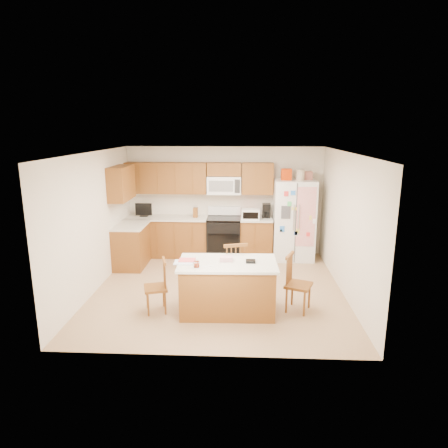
# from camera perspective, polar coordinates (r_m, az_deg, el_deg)

# --- Properties ---
(ground) EXTENTS (4.50, 4.50, 0.00)m
(ground) POSITION_cam_1_polar(r_m,az_deg,el_deg) (7.51, -0.75, -9.22)
(ground) COLOR brown
(ground) RESTS_ON ground
(room_shell) EXTENTS (4.60, 4.60, 2.52)m
(room_shell) POSITION_cam_1_polar(r_m,az_deg,el_deg) (7.08, -0.78, 1.59)
(room_shell) COLOR beige
(room_shell) RESTS_ON ground
(cabinetry) EXTENTS (3.36, 1.56, 2.15)m
(cabinetry) POSITION_cam_1_polar(r_m,az_deg,el_deg) (9.04, -6.29, 0.75)
(cabinetry) COLOR brown
(cabinetry) RESTS_ON ground
(stove) EXTENTS (0.76, 0.65, 1.13)m
(stove) POSITION_cam_1_polar(r_m,az_deg,el_deg) (9.19, -0.01, -1.80)
(stove) COLOR black
(stove) RESTS_ON ground
(refrigerator) EXTENTS (0.90, 0.79, 2.04)m
(refrigerator) POSITION_cam_1_polar(r_m,az_deg,el_deg) (9.08, 9.92, 0.72)
(refrigerator) COLOR white
(refrigerator) RESTS_ON ground
(island) EXTENTS (1.62, 0.94, 0.94)m
(island) POSITION_cam_1_polar(r_m,az_deg,el_deg) (6.48, 0.50, -8.96)
(island) COLOR brown
(island) RESTS_ON ground
(windsor_chair_left) EXTENTS (0.45, 0.46, 0.87)m
(windsor_chair_left) POSITION_cam_1_polar(r_m,az_deg,el_deg) (6.59, -9.55, -8.90)
(windsor_chair_left) COLOR brown
(windsor_chair_left) RESTS_ON ground
(windsor_chair_back) EXTENTS (0.53, 0.52, 1.01)m
(windsor_chair_back) POSITION_cam_1_polar(r_m,az_deg,el_deg) (7.03, 1.35, -6.69)
(windsor_chair_back) COLOR brown
(windsor_chair_back) RESTS_ON ground
(windsor_chair_right) EXTENTS (0.51, 0.52, 0.94)m
(windsor_chair_right) POSITION_cam_1_polar(r_m,az_deg,el_deg) (6.63, 10.40, -8.49)
(windsor_chair_right) COLOR brown
(windsor_chair_right) RESTS_ON ground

